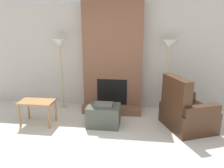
{
  "coord_description": "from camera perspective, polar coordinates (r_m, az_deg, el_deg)",
  "views": [
    {
      "loc": [
        0.62,
        -2.6,
        2.1
      ],
      "look_at": [
        0.0,
        2.38,
        0.7
      ],
      "focal_mm": 35.0,
      "sensor_mm": 36.0,
      "label": 1
    }
  ],
  "objects": [
    {
      "name": "ottoman",
      "position": [
        4.65,
        -2.19,
        -8.12
      ],
      "size": [
        0.68,
        0.5,
        0.49
      ],
      "color": "#474C42",
      "rests_on": "ground_plane"
    },
    {
      "name": "wall_back",
      "position": [
        5.49,
        0.54,
        7.25
      ],
      "size": [
        6.96,
        0.06,
        2.6
      ],
      "primitive_type": "cube",
      "color": "#BCB7AD",
      "rests_on": "ground_plane"
    },
    {
      "name": "side_table",
      "position": [
        4.9,
        -18.94,
        -5.01
      ],
      "size": [
        0.72,
        0.46,
        0.52
      ],
      "color": "#9E7042",
      "rests_on": "ground_plane"
    },
    {
      "name": "floor_lamp_right",
      "position": [
        5.19,
        14.51,
        9.16
      ],
      "size": [
        0.37,
        0.37,
        1.75
      ],
      "color": "tan",
      "rests_on": "ground_plane"
    },
    {
      "name": "floor_lamp_left",
      "position": [
        5.49,
        -13.47,
        9.53
      ],
      "size": [
        0.37,
        0.37,
        1.75
      ],
      "color": "tan",
      "rests_on": "ground_plane"
    },
    {
      "name": "armchair",
      "position": [
        4.73,
        18.46,
        -7.24
      ],
      "size": [
        1.13,
        1.19,
        1.1
      ],
      "rotation": [
        0.0,
        0.0,
        1.96
      ],
      "color": "#422819",
      "rests_on": "ground_plane"
    },
    {
      "name": "fireplace",
      "position": [
        5.26,
        0.24,
        6.22
      ],
      "size": [
        1.4,
        0.65,
        2.6
      ],
      "color": "brown",
      "rests_on": "ground_plane"
    }
  ]
}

